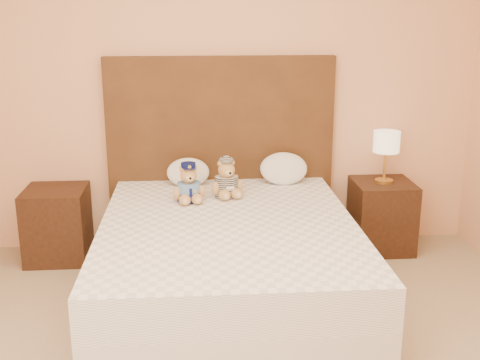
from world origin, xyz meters
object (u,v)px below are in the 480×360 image
at_px(nightstand_left, 57,224).
at_px(nightstand_right, 381,216).
at_px(bed, 229,262).
at_px(lamp, 386,144).
at_px(pillow_left, 188,171).
at_px(teddy_police, 189,183).
at_px(pillow_right, 284,167).
at_px(teddy_prisoner, 227,178).

distance_m(nightstand_left, nightstand_right, 2.50).
height_order(bed, lamp, lamp).
bearing_deg(nightstand_right, pillow_left, 178.86).
bearing_deg(teddy_police, pillow_right, 18.18).
relative_size(lamp, teddy_prisoner, 1.46).
xyz_separation_m(nightstand_left, teddy_prisoner, (1.27, -0.27, 0.41)).
xyz_separation_m(teddy_police, pillow_left, (-0.01, 0.40, -0.02)).
distance_m(lamp, teddy_prisoner, 1.27).
height_order(teddy_police, pillow_left, teddy_police).
bearing_deg(teddy_prisoner, nightstand_right, -4.44).
relative_size(teddy_police, teddy_prisoner, 1.00).
distance_m(lamp, teddy_police, 1.55).
bearing_deg(nightstand_right, bed, -147.38).
height_order(bed, pillow_right, pillow_right).
distance_m(bed, nightstand_left, 1.48).
distance_m(nightstand_right, lamp, 0.57).
bearing_deg(pillow_left, teddy_police, -88.93).
relative_size(pillow_left, pillow_right, 0.88).
relative_size(bed, lamp, 5.00).
height_order(nightstand_right, teddy_police, teddy_police).
bearing_deg(lamp, pillow_right, 177.79).
distance_m(bed, nightstand_right, 1.48).
relative_size(teddy_police, pillow_right, 0.75).
height_order(bed, nightstand_left, same).
xyz_separation_m(bed, pillow_right, (0.47, 0.83, 0.40)).
bearing_deg(pillow_right, lamp, -2.21).
bearing_deg(nightstand_left, pillow_right, 1.00).
bearing_deg(nightstand_left, bed, -32.62).
distance_m(teddy_police, pillow_right, 0.82).
bearing_deg(pillow_right, nightstand_left, -179.00).
xyz_separation_m(nightstand_left, pillow_left, (0.99, 0.03, 0.39)).
xyz_separation_m(teddy_prisoner, pillow_right, (0.45, 0.30, -0.01)).
bearing_deg(teddy_prisoner, lamp, -4.44).
distance_m(lamp, pillow_left, 1.52).
height_order(nightstand_right, pillow_left, pillow_left).
bearing_deg(lamp, nightstand_right, 0.00).
relative_size(teddy_police, pillow_left, 0.86).
bearing_deg(lamp, pillow_left, 178.86).
relative_size(nightstand_left, nightstand_right, 1.00).
relative_size(nightstand_right, pillow_right, 1.52).
height_order(nightstand_left, teddy_prisoner, teddy_prisoner).
xyz_separation_m(nightstand_right, lamp, (-0.00, 0.00, 0.57)).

